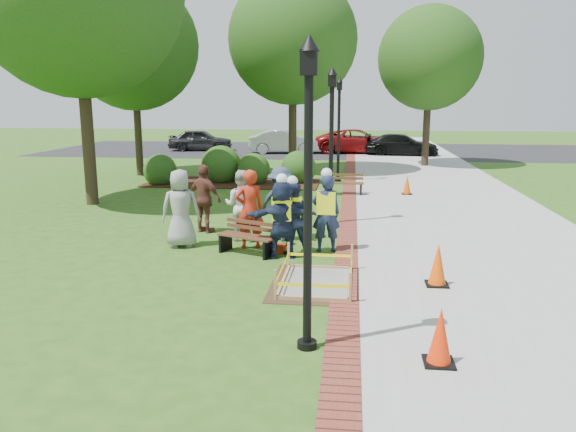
# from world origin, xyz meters

# --- Properties ---
(ground) EXTENTS (100.00, 100.00, 0.00)m
(ground) POSITION_xyz_m (0.00, 0.00, 0.00)
(ground) COLOR #285116
(ground) RESTS_ON ground
(sidewalk) EXTENTS (6.00, 60.00, 0.02)m
(sidewalk) POSITION_xyz_m (5.00, 10.00, 0.01)
(sidewalk) COLOR #9E9E99
(sidewalk) RESTS_ON ground
(brick_edging) EXTENTS (0.50, 60.00, 0.03)m
(brick_edging) POSITION_xyz_m (1.75, 10.00, 0.01)
(brick_edging) COLOR maroon
(brick_edging) RESTS_ON ground
(mulch_bed) EXTENTS (7.00, 3.00, 0.05)m
(mulch_bed) POSITION_xyz_m (-3.00, 12.00, 0.02)
(mulch_bed) COLOR #381E0F
(mulch_bed) RESTS_ON ground
(parking_lot) EXTENTS (36.00, 12.00, 0.01)m
(parking_lot) POSITION_xyz_m (0.00, 27.00, 0.00)
(parking_lot) COLOR black
(parking_lot) RESTS_ON ground
(wet_concrete_pad) EXTENTS (1.72, 2.32, 0.55)m
(wet_concrete_pad) POSITION_xyz_m (1.21, -0.23, 0.23)
(wet_concrete_pad) COLOR #47331E
(wet_concrete_pad) RESTS_ON ground
(bench_near) EXTENTS (1.42, 0.94, 0.74)m
(bench_near) POSITION_xyz_m (-0.48, 1.66, 0.24)
(bench_near) COLOR brown
(bench_near) RESTS_ON ground
(bench_far) EXTENTS (1.40, 0.52, 0.74)m
(bench_far) POSITION_xyz_m (1.57, 9.80, 0.24)
(bench_far) COLOR brown
(bench_far) RESTS_ON ground
(cone_front) EXTENTS (0.40, 0.40, 0.80)m
(cone_front) POSITION_xyz_m (3.03, -3.32, 0.38)
(cone_front) COLOR black
(cone_front) RESTS_ON ground
(cone_back) EXTENTS (0.42, 0.42, 0.82)m
(cone_back) POSITION_xyz_m (3.46, -0.09, 0.39)
(cone_back) COLOR black
(cone_back) RESTS_ON ground
(cone_far) EXTENTS (0.36, 0.36, 0.70)m
(cone_far) POSITION_xyz_m (3.82, 10.04, 0.34)
(cone_far) COLOR black
(cone_far) RESTS_ON ground
(toolbox) EXTENTS (0.43, 0.32, 0.19)m
(toolbox) POSITION_xyz_m (0.18, 1.89, 0.10)
(toolbox) COLOR #B02A0D
(toolbox) RESTS_ON ground
(lamp_near) EXTENTS (0.28, 0.28, 4.26)m
(lamp_near) POSITION_xyz_m (1.25, -3.00, 2.48)
(lamp_near) COLOR black
(lamp_near) RESTS_ON ground
(lamp_mid) EXTENTS (0.28, 0.28, 4.26)m
(lamp_mid) POSITION_xyz_m (1.25, 5.00, 2.48)
(lamp_mid) COLOR black
(lamp_mid) RESTS_ON ground
(lamp_far) EXTENTS (0.28, 0.28, 4.26)m
(lamp_far) POSITION_xyz_m (1.25, 13.00, 2.48)
(lamp_far) COLOR black
(lamp_far) RESTS_ON ground
(tree_back) EXTENTS (5.81, 5.81, 8.90)m
(tree_back) POSITION_xyz_m (-0.95, 15.78, 5.98)
(tree_back) COLOR #3D2D1E
(tree_back) RESTS_ON ground
(tree_right) EXTENTS (5.11, 5.11, 7.91)m
(tree_right) POSITION_xyz_m (5.53, 19.00, 5.34)
(tree_right) COLOR #3D2D1E
(tree_right) RESTS_ON ground
(tree_far) EXTENTS (5.61, 5.61, 8.46)m
(tree_far) POSITION_xyz_m (-7.69, 13.94, 5.65)
(tree_far) COLOR #3D2D1E
(tree_far) RESTS_ON ground
(shrub_a) EXTENTS (1.34, 1.34, 1.34)m
(shrub_a) POSITION_xyz_m (-5.86, 11.38, 0.00)
(shrub_a) COLOR #1E4213
(shrub_a) RESTS_ON ground
(shrub_b) EXTENTS (1.64, 1.64, 1.64)m
(shrub_b) POSITION_xyz_m (-3.56, 12.30, 0.00)
(shrub_b) COLOR #1E4213
(shrub_b) RESTS_ON ground
(shrub_c) EXTENTS (1.35, 1.35, 1.35)m
(shrub_c) POSITION_xyz_m (-2.14, 11.98, 0.00)
(shrub_c) COLOR #1E4213
(shrub_c) RESTS_ON ground
(shrub_d) EXTENTS (1.44, 1.44, 1.44)m
(shrub_d) POSITION_xyz_m (-0.35, 12.43, 0.00)
(shrub_d) COLOR #1E4213
(shrub_d) RESTS_ON ground
(shrub_e) EXTENTS (1.15, 1.15, 1.15)m
(shrub_e) POSITION_xyz_m (-3.38, 13.36, 0.00)
(shrub_e) COLOR #1E4213
(shrub_e) RESTS_ON ground
(casual_person_a) EXTENTS (0.67, 0.52, 1.84)m
(casual_person_a) POSITION_xyz_m (-2.14, 2.13, 0.92)
(casual_person_a) COLOR gray
(casual_person_a) RESTS_ON ground
(casual_person_b) EXTENTS (0.69, 0.58, 1.85)m
(casual_person_b) POSITION_xyz_m (-0.51, 2.21, 0.92)
(casual_person_b) COLOR red
(casual_person_b) RESTS_ON ground
(casual_person_c) EXTENTS (0.60, 0.43, 1.74)m
(casual_person_c) POSITION_xyz_m (-0.85, 2.91, 0.87)
(casual_person_c) COLOR silver
(casual_person_c) RESTS_ON ground
(casual_person_d) EXTENTS (0.67, 0.58, 1.77)m
(casual_person_d) POSITION_xyz_m (-1.95, 3.59, 0.89)
(casual_person_d) COLOR brown
(casual_person_d) RESTS_ON ground
(casual_person_e) EXTENTS (0.67, 0.55, 1.81)m
(casual_person_e) POSITION_xyz_m (0.12, 3.02, 0.91)
(casual_person_e) COLOR #303C54
(casual_person_e) RESTS_ON ground
(hivis_worker_a) EXTENTS (0.61, 0.47, 1.87)m
(hivis_worker_a) POSITION_xyz_m (0.33, 1.50, 0.93)
(hivis_worker_a) COLOR #1C2849
(hivis_worker_a) RESTS_ON ground
(hivis_worker_b) EXTENTS (0.62, 0.46, 1.93)m
(hivis_worker_b) POSITION_xyz_m (1.27, 2.10, 0.95)
(hivis_worker_b) COLOR #161B3A
(hivis_worker_b) RESTS_ON ground
(hivis_worker_c) EXTENTS (0.60, 0.49, 1.77)m
(hivis_worker_c) POSITION_xyz_m (0.52, 1.85, 0.89)
(hivis_worker_c) COLOR #152038
(hivis_worker_c) RESTS_ON ground
(parked_car_a) EXTENTS (2.61, 4.90, 1.53)m
(parked_car_a) POSITION_xyz_m (-8.09, 25.76, 0.00)
(parked_car_a) COLOR #272629
(parked_car_a) RESTS_ON ground
(parked_car_b) EXTENTS (2.79, 5.08, 1.57)m
(parked_car_b) POSITION_xyz_m (-2.44, 24.62, 0.00)
(parked_car_b) COLOR #B4B3B8
(parked_car_b) RESTS_ON ground
(parked_car_c) EXTENTS (2.25, 4.99, 1.62)m
(parked_car_c) POSITION_xyz_m (2.18, 25.30, 0.00)
(parked_car_c) COLOR maroon
(parked_car_c) RESTS_ON ground
(parked_car_d) EXTENTS (2.17, 4.38, 1.38)m
(parked_car_d) POSITION_xyz_m (4.78, 24.28, 0.00)
(parked_car_d) COLOR black
(parked_car_d) RESTS_ON ground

